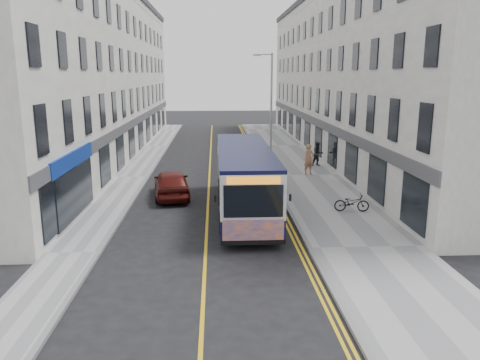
{
  "coord_description": "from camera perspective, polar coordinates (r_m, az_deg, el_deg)",
  "views": [
    {
      "loc": [
        0.42,
        -17.93,
        6.6
      ],
      "look_at": [
        1.59,
        4.13,
        1.6
      ],
      "focal_mm": 35.0,
      "sensor_mm": 36.0,
      "label": 1
    }
  ],
  "objects": [
    {
      "name": "road_dbl_yellow_inner",
      "position": [
        30.81,
        2.86,
        0.37
      ],
      "size": [
        0.1,
        64.0,
        0.01
      ],
      "primitive_type": "cube",
      "color": "gold",
      "rests_on": "ground"
    },
    {
      "name": "terrace_west",
      "position": [
        40.06,
        -17.03,
        12.07
      ],
      "size": [
        6.0,
        46.0,
        13.0
      ],
      "primitive_type": "cube",
      "color": "white",
      "rests_on": "ground"
    },
    {
      "name": "pavement_east",
      "position": [
        31.19,
        7.8,
        0.53
      ],
      "size": [
        4.5,
        64.0,
        0.12
      ],
      "primitive_type": "cube",
      "color": "#99999B",
      "rests_on": "ground"
    },
    {
      "name": "terrace_east",
      "position": [
        40.48,
        13.15,
        12.29
      ],
      "size": [
        6.0,
        46.0,
        13.0
      ],
      "primitive_type": "cube",
      "color": "silver",
      "rests_on": "ground"
    },
    {
      "name": "kerb_east",
      "position": [
        30.85,
        3.69,
        0.5
      ],
      "size": [
        0.18,
        64.0,
        0.13
      ],
      "primitive_type": "cube",
      "color": "slate",
      "rests_on": "ground"
    },
    {
      "name": "pedestrian_far",
      "position": [
        34.23,
        9.47,
        3.14
      ],
      "size": [
        1.0,
        0.88,
        1.73
      ],
      "primitive_type": "imported",
      "rotation": [
        0.0,
        0.0,
        0.31
      ],
      "color": "black",
      "rests_on": "pavement_east"
    },
    {
      "name": "road_dbl_yellow_outer",
      "position": [
        30.83,
        3.23,
        0.38
      ],
      "size": [
        0.1,
        64.0,
        0.01
      ],
      "primitive_type": "cube",
      "color": "gold",
      "rests_on": "ground"
    },
    {
      "name": "streetlamp",
      "position": [
        32.23,
        3.69,
        8.78
      ],
      "size": [
        1.32,
        0.18,
        8.0
      ],
      "color": "#9A9EA3",
      "rests_on": "ground"
    },
    {
      "name": "car_white",
      "position": [
        41.91,
        -1.06,
        4.59
      ],
      "size": [
        1.5,
        3.99,
        1.3
      ],
      "primitive_type": "imported",
      "rotation": [
        0.0,
        0.0,
        -0.03
      ],
      "color": "silver",
      "rests_on": "ground"
    },
    {
      "name": "road_centre_line",
      "position": [
        30.66,
        -3.76,
        0.3
      ],
      "size": [
        0.12,
        64.0,
        0.01
      ],
      "primitive_type": "cube",
      "color": "gold",
      "rests_on": "ground"
    },
    {
      "name": "city_bus",
      "position": [
        22.64,
        0.52,
        0.33
      ],
      "size": [
        2.55,
        10.9,
        3.17
      ],
      "color": "black",
      "rests_on": "ground"
    },
    {
      "name": "bicycle",
      "position": [
        23.2,
        13.46,
        -2.7
      ],
      "size": [
        1.72,
        0.78,
        0.87
      ],
      "primitive_type": "imported",
      "rotation": [
        0.0,
        0.0,
        1.44
      ],
      "color": "black",
      "rests_on": "pavement_east"
    },
    {
      "name": "pedestrian_near",
      "position": [
        31.19,
        8.4,
        2.49
      ],
      "size": [
        0.85,
        0.71,
        2.0
      ],
      "primitive_type": "imported",
      "rotation": [
        0.0,
        0.0,
        0.37
      ],
      "color": "#9C6947",
      "rests_on": "pavement_east"
    },
    {
      "name": "ground",
      "position": [
        19.12,
        -4.15,
        -7.48
      ],
      "size": [
        140.0,
        140.0,
        0.0
      ],
      "primitive_type": "plane",
      "color": "black",
      "rests_on": "ground"
    },
    {
      "name": "pavement_west",
      "position": [
        31.12,
        -13.01,
        0.29
      ],
      "size": [
        2.0,
        64.0,
        0.12
      ],
      "primitive_type": "cube",
      "color": "#99999B",
      "rests_on": "ground"
    },
    {
      "name": "kerb_west",
      "position": [
        30.96,
        -11.18,
        0.32
      ],
      "size": [
        0.18,
        64.0,
        0.13
      ],
      "primitive_type": "cube",
      "color": "slate",
      "rests_on": "ground"
    },
    {
      "name": "car_maroon",
      "position": [
        25.85,
        -8.34,
        -0.39
      ],
      "size": [
        2.44,
        4.8,
        1.57
      ],
      "primitive_type": "imported",
      "rotation": [
        0.0,
        0.0,
        3.27
      ],
      "color": "#4D100C",
      "rests_on": "ground"
    }
  ]
}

